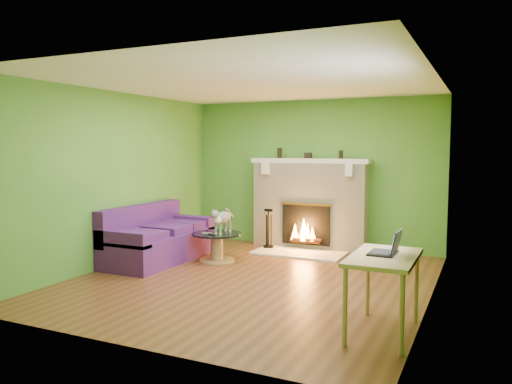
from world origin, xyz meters
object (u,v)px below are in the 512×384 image
(coffee_table, at_px, (217,245))
(desk, at_px, (384,265))
(cat, at_px, (223,220))
(sofa, at_px, (157,239))

(coffee_table, height_order, desk, desk)
(coffee_table, xyz_separation_m, desk, (2.94, -1.99, 0.41))
(desk, bearing_deg, cat, 144.42)
(sofa, relative_size, cat, 3.04)
(coffee_table, distance_m, cat, 0.40)
(sofa, xyz_separation_m, coffee_table, (0.87, 0.37, -0.08))
(coffee_table, bearing_deg, sofa, -157.03)
(sofa, height_order, desk, sofa)
(sofa, xyz_separation_m, cat, (0.95, 0.42, 0.30))
(sofa, height_order, cat, sofa)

